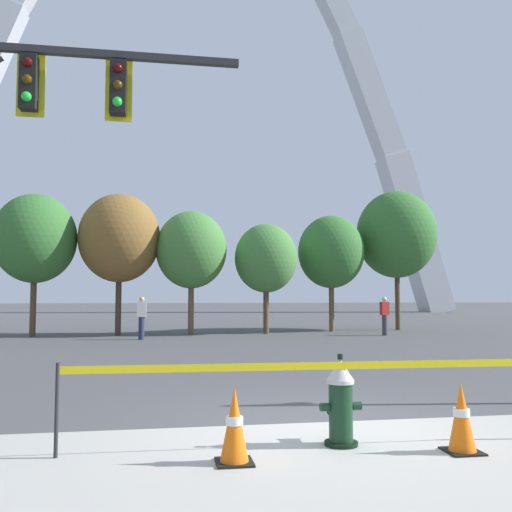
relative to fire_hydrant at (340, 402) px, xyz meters
The scene contains 14 objects.
ground_plane 1.17m from the fire_hydrant, 84.23° to the left, with size 240.00×240.00×0.00m, color #474749.
fire_hydrant is the anchor object (origin of this frame).
caution_tape_barrier 0.27m from the fire_hydrant, 157.64° to the right, with size 5.62×0.20×0.95m.
traffic_cone_by_hydrant 1.31m from the fire_hydrant, 159.48° to the right, with size 0.36×0.36×0.73m.
traffic_cone_mid_sidewalk 1.25m from the fire_hydrant, 22.50° to the right, with size 0.36×0.36×0.73m.
monument_arch 50.92m from the fire_hydrant, 89.87° to the left, with size 53.36×2.71×48.34m.
tree_far_left 19.27m from the fire_hydrant, 112.02° to the left, with size 3.29×3.29×5.76m.
tree_left_mid 18.41m from the fire_hydrant, 102.07° to the left, with size 3.36×3.36×5.88m.
tree_center_left 17.80m from the fire_hydrant, 92.59° to the left, with size 2.98×2.98×5.21m.
tree_center_right 17.99m from the fire_hydrant, 82.13° to the left, with size 2.71×2.71×4.75m.
tree_right_mid 19.71m from the fire_hydrant, 73.04° to the left, with size 3.04×3.04×5.33m.
tree_far_right 21.68m from the fire_hydrant, 64.53° to the left, with size 3.83×3.83×6.70m.
pedestrian_walking_left 17.33m from the fire_hydrant, 65.89° to the left, with size 0.37×0.26×1.59m.
pedestrian_standing_center 15.47m from the fire_hydrant, 100.16° to the left, with size 0.34×0.22×1.59m.
Camera 1 is at (-2.02, -6.95, 1.62)m, focal length 38.78 mm.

